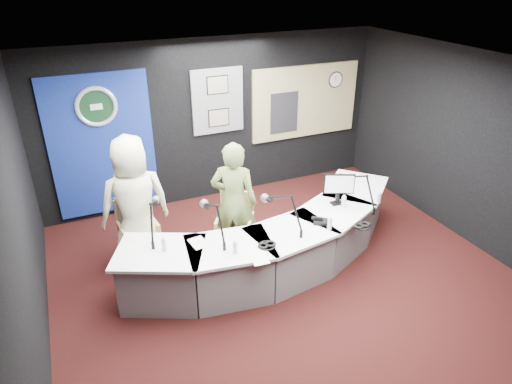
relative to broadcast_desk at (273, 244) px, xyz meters
name	(u,v)px	position (x,y,z in m)	size (l,w,h in m)	color
ground	(294,288)	(0.05, -0.55, -0.38)	(6.00, 6.00, 0.00)	black
ceiling	(304,76)	(0.05, -0.55, 2.42)	(6.00, 6.00, 0.02)	silver
wall_back	(215,121)	(0.05, 2.45, 1.02)	(6.00, 0.02, 2.80)	black
wall_left	(21,253)	(-2.95, -0.55, 1.02)	(0.02, 6.00, 2.80)	black
wall_right	(484,155)	(3.05, -0.55, 1.02)	(0.02, 6.00, 2.80)	black
broadcast_desk	(273,244)	(0.00, 0.00, 0.00)	(4.50, 1.90, 0.75)	silver
backdrop_panel	(103,146)	(-1.85, 2.42, 0.88)	(1.60, 0.05, 2.30)	navy
agency_seal	(96,107)	(-1.85, 2.38, 1.52)	(0.63, 0.63, 0.07)	silver
seal_center	(96,107)	(-1.85, 2.38, 1.52)	(0.48, 0.48, 0.01)	black
pinboard	(218,101)	(0.10, 2.42, 1.38)	(0.90, 0.04, 1.10)	slate
framed_photo_upper	(218,85)	(0.10, 2.39, 1.65)	(0.34, 0.02, 0.27)	#7E725B
framed_photo_lower	(219,118)	(0.10, 2.39, 1.09)	(0.34, 0.02, 0.27)	#7E725B
booth_window_frame	(305,101)	(1.80, 2.42, 1.18)	(2.12, 0.06, 1.32)	tan
booth_glow	(306,102)	(1.80, 2.41, 1.18)	(2.00, 0.02, 1.20)	beige
equipment_rack	(284,113)	(1.35, 2.39, 1.03)	(0.55, 0.02, 0.75)	black
wall_clock	(336,80)	(2.40, 2.39, 1.52)	(0.28, 0.28, 0.01)	white
armchair_left	(139,230)	(-1.67, 0.85, 0.16)	(0.60, 0.60, 1.07)	tan
armchair_right	(235,228)	(-0.39, 0.46, 0.10)	(0.54, 0.54, 0.95)	tan
draped_jacket	(135,217)	(-1.66, 1.10, 0.24)	(0.50, 0.10, 0.70)	slate
person_man	(135,204)	(-1.67, 0.85, 0.58)	(0.94, 0.61, 1.91)	beige
person_woman	(234,203)	(-0.39, 0.46, 0.51)	(0.65, 0.42, 1.77)	olive
computer_monitor	(339,184)	(1.04, 0.07, 0.70)	(0.44, 0.03, 0.30)	black
desk_phone	(321,221)	(0.55, -0.31, 0.40)	(0.19, 0.15, 0.05)	black
headphones_near	(362,225)	(1.00, -0.60, 0.39)	(0.23, 0.23, 0.04)	black
headphones_far	(267,245)	(-0.34, -0.51, 0.39)	(0.24, 0.24, 0.04)	black
paper_stack	(199,243)	(-1.09, -0.10, 0.38)	(0.19, 0.27, 0.00)	white
notepad	(259,258)	(-0.53, -0.71, 0.38)	(0.19, 0.27, 0.00)	white
boom_mic_a	(154,215)	(-1.53, 0.29, 0.68)	(0.32, 0.71, 0.60)	black
boom_mic_b	(214,217)	(-0.86, -0.07, 0.68)	(0.16, 0.74, 0.60)	black
boom_mic_c	(283,208)	(0.02, -0.22, 0.68)	(0.37, 0.69, 0.60)	black
boom_mic_d	(357,187)	(1.25, -0.10, 0.68)	(0.29, 0.72, 0.60)	black
water_bottles	(286,224)	(0.05, -0.27, 0.46)	(3.18, 0.51, 0.18)	silver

